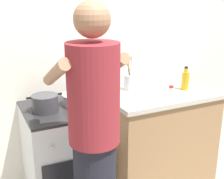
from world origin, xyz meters
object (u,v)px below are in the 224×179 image
oil_bottle (185,80)px  person (94,147)px  stove_range (66,160)px  utensil_crock (130,79)px  pot (45,103)px  mixing_bowl (79,98)px  spice_bottle (171,90)px

oil_bottle → person: 1.28m
stove_range → utensil_crock: bearing=15.3°
oil_bottle → person: person is taller
stove_range → pot: pot is taller
oil_bottle → person: bearing=-152.7°
stove_range → mixing_bowl: 0.52m
stove_range → utensil_crock: utensil_crock is taller
stove_range → utensil_crock: (0.68, 0.18, 0.55)m
stove_range → pot: size_ratio=3.43×
mixing_bowl → oil_bottle: oil_bottle is taller
pot → spice_bottle: 1.08m
mixing_bowl → person: size_ratio=0.16×
pot → oil_bottle: 1.27m
pot → utensil_crock: 0.84m
mixing_bowl → utensil_crock: utensil_crock is taller
mixing_bowl → oil_bottle: 1.00m
utensil_crock → person: 1.05m
utensil_crock → person: size_ratio=0.19×
stove_range → oil_bottle: bearing=-1.4°
mixing_bowl → utensil_crock: bearing=16.8°
stove_range → oil_bottle: oil_bottle is taller
pot → utensil_crock: bearing=13.8°
spice_bottle → person: 1.07m
mixing_bowl → spice_bottle: 0.81m
pot → person: person is taller
pot → mixing_bowl: bearing=7.8°
utensil_crock → person: (-0.67, -0.79, -0.14)m
utensil_crock → spice_bottle: utensil_crock is taller
stove_range → spice_bottle: (0.94, -0.09, 0.49)m
spice_bottle → person: person is taller
pot → person: bearing=-76.1°
person → spice_bottle: bearing=29.3°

